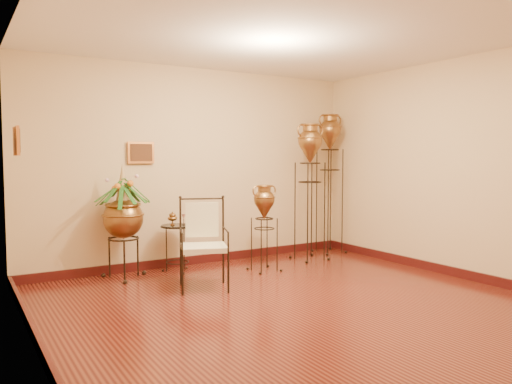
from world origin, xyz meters
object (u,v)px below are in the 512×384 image
amphora_tall (330,182)px  planter_urn (123,214)px  side_table (177,247)px  amphora_mid (310,191)px  armchair (204,244)px

amphora_tall → planter_urn: amphora_tall is taller
planter_urn → side_table: size_ratio=1.86×
planter_urn → side_table: bearing=0.1°
amphora_tall → amphora_mid: size_ratio=1.09×
amphora_mid → armchair: size_ratio=1.95×
amphora_mid → side_table: (-2.01, 0.28, -0.71)m
amphora_mid → planter_urn: (-2.73, 0.28, -0.21)m
amphora_mid → planter_urn: bearing=174.1°
planter_urn → amphora_mid: bearing=-5.9°
amphora_tall → planter_urn: (-3.35, 0.00, -0.32)m
amphora_tall → side_table: 2.74m
amphora_mid → side_table: 2.15m
side_table → amphora_mid: bearing=-8.0°
side_table → planter_urn: bearing=-179.9°
amphora_mid → armchair: 2.26m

